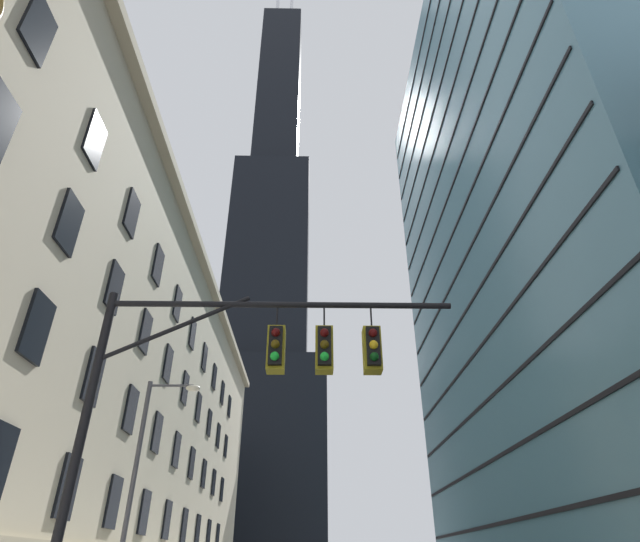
# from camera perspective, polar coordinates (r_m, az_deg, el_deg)

# --- Properties ---
(station_building) EXTENTS (17.07, 65.63, 23.40)m
(station_building) POSITION_cam_1_polar(r_m,az_deg,el_deg) (39.64, -27.38, -12.07)
(station_building) COLOR #BCAF93
(station_building) RESTS_ON ground
(dark_skyscraper) EXTENTS (26.01, 26.01, 178.71)m
(dark_skyscraper) POSITION_cam_1_polar(r_m,az_deg,el_deg) (114.39, -6.02, -4.10)
(dark_skyscraper) COLOR black
(dark_skyscraper) RESTS_ON ground
(glass_office_midrise) EXTENTS (15.47, 43.36, 59.88)m
(glass_office_midrise) POSITION_cam_1_polar(r_m,az_deg,el_deg) (51.20, 23.14, 6.29)
(glass_office_midrise) COLOR teal
(glass_office_midrise) RESTS_ON ground
(traffic_signal_mast) EXTENTS (8.09, 0.63, 6.82)m
(traffic_signal_mast) POSITION_cam_1_polar(r_m,az_deg,el_deg) (11.35, -6.95, -11.13)
(traffic_signal_mast) COLOR black
(traffic_signal_mast) RESTS_ON sidewalk_left
(street_lamppost) EXTENTS (2.05, 0.32, 7.52)m
(street_lamppost) POSITION_cam_1_polar(r_m,az_deg,el_deg) (20.47, -19.19, -19.90)
(street_lamppost) COLOR #47474C
(street_lamppost) RESTS_ON sidewalk_left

